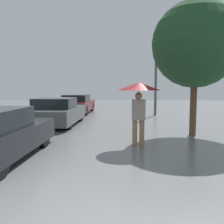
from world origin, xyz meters
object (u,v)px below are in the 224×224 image
(parked_car_middle, at_px, (56,112))
(parked_car_farthest, at_px, (77,104))
(pedestrian, at_px, (139,93))
(tree, at_px, (195,45))
(street_lamp, at_px, (156,70))

(parked_car_middle, xyz_separation_m, parked_car_farthest, (-0.08, 5.11, 0.00))
(pedestrian, xyz_separation_m, parked_car_middle, (-3.52, 3.86, -0.98))
(parked_car_middle, bearing_deg, pedestrian, -47.67)
(parked_car_farthest, height_order, tree, tree)
(parked_car_farthest, xyz_separation_m, tree, (5.62, -7.17, 2.60))
(pedestrian, relative_size, tree, 0.39)
(pedestrian, distance_m, parked_car_farthest, 9.71)
(pedestrian, bearing_deg, parked_car_middle, 132.33)
(street_lamp, bearing_deg, tree, -84.20)
(street_lamp, bearing_deg, parked_car_middle, -139.84)
(pedestrian, xyz_separation_m, parked_car_farthest, (-3.59, 8.97, -0.97))
(pedestrian, xyz_separation_m, street_lamp, (1.39, 8.00, 1.13))
(parked_car_farthest, height_order, street_lamp, street_lamp)
(parked_car_middle, distance_m, parked_car_farthest, 5.11)
(pedestrian, xyz_separation_m, tree, (2.02, 1.80, 1.62))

